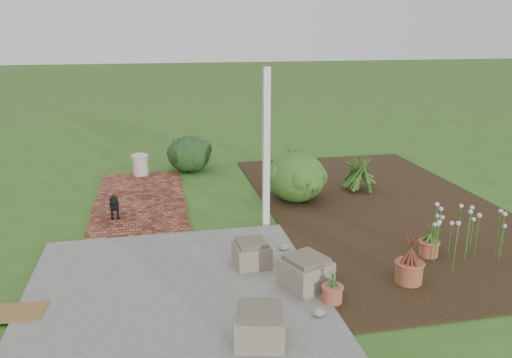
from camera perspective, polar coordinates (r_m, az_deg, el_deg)
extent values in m
plane|color=#375D1D|center=(7.91, -0.84, -5.77)|extent=(80.00, 80.00, 0.00)
cube|color=slate|center=(6.21, -9.36, -12.54)|extent=(3.50, 3.50, 0.04)
cube|color=#5A221C|center=(9.42, -13.10, -2.30)|extent=(1.60, 3.50, 0.04)
cube|color=black|center=(9.10, 14.21, -3.10)|extent=(4.00, 7.00, 0.03)
cube|color=white|center=(7.67, 1.19, 3.34)|extent=(0.10, 0.10, 2.50)
cube|color=#7B745C|center=(5.16, 0.47, -16.54)|extent=(0.58, 0.58, 0.32)
cube|color=gray|center=(6.14, 5.70, -10.71)|extent=(0.66, 0.66, 0.34)
cube|color=#716253|center=(6.63, -0.51, -8.63)|extent=(0.47, 0.47, 0.29)
cube|color=brown|center=(6.26, -25.79, -13.58)|extent=(0.65, 0.45, 0.02)
cube|color=black|center=(8.55, -15.91, -2.80)|extent=(0.16, 0.32, 0.14)
cylinder|color=black|center=(8.49, -16.12, -3.99)|extent=(0.04, 0.04, 0.15)
cylinder|color=black|center=(8.49, -15.49, -3.94)|extent=(0.04, 0.04, 0.15)
cylinder|color=black|center=(8.70, -16.16, -3.49)|extent=(0.04, 0.04, 0.15)
cylinder|color=black|center=(8.70, -15.54, -3.44)|extent=(0.04, 0.04, 0.15)
sphere|color=black|center=(8.33, -15.93, -2.50)|extent=(0.13, 0.13, 0.13)
cone|color=black|center=(8.67, -15.99, -1.87)|extent=(0.06, 0.10, 0.11)
cylinder|color=beige|center=(10.88, -13.08, 1.57)|extent=(0.33, 0.33, 0.43)
ellipsoid|color=#173D0F|center=(9.06, 4.63, 0.40)|extent=(1.27, 1.27, 0.91)
cylinder|color=#9F5336|center=(6.52, 17.08, -10.12)|extent=(0.40, 0.40, 0.27)
cylinder|color=#AC573A|center=(7.33, 19.13, -7.51)|extent=(0.29, 0.29, 0.21)
cylinder|color=#A85739|center=(5.92, 8.70, -12.83)|extent=(0.29, 0.29, 0.20)
ellipsoid|color=black|center=(11.12, -7.68, 2.97)|extent=(1.21, 1.21, 0.80)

